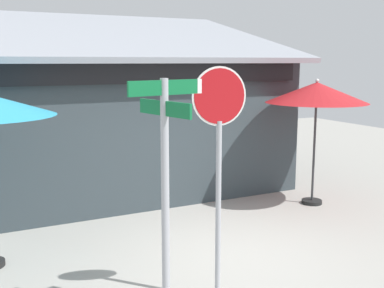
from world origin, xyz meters
The scene contains 5 objects.
ground_plane centered at (0.00, 0.00, -0.05)m, with size 28.00×28.00×0.10m, color #9E9B93.
cafe_building centered at (-0.06, 4.92, 1.71)m, with size 7.52×5.53×4.43m.
street_sign_post centered at (-1.84, -1.77, 1.80)m, with size 0.94×0.88×2.92m.
stop_sign centered at (-0.95, -1.39, 2.09)m, with size 0.73×0.07×3.04m.
patio_umbrella_crimson_center centered at (3.03, 1.38, 2.42)m, with size 2.17×2.17×2.73m.
Camera 1 is at (-3.84, -6.39, 3.09)m, focal length 44.18 mm.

